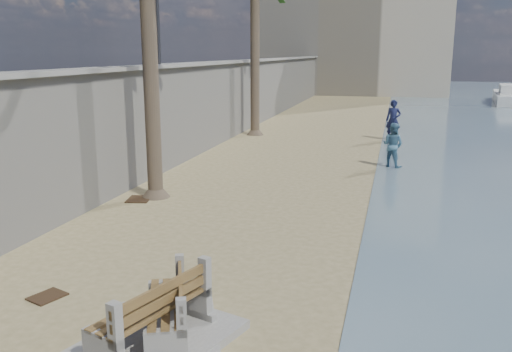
{
  "coord_description": "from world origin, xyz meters",
  "views": [
    {
      "loc": [
        2.59,
        -4.87,
        4.02
      ],
      "look_at": [
        -0.5,
        7.0,
        1.2
      ],
      "focal_mm": 38.0,
      "sensor_mm": 36.0,
      "label": 1
    }
  ],
  "objects_px": {
    "bench_far": "(166,314)",
    "yacht_far": "(511,98)",
    "bench_near": "(152,319)",
    "person_a": "(393,117)",
    "person_b": "(393,143)"
  },
  "relations": [
    {
      "from": "bench_far",
      "to": "yacht_far",
      "type": "bearing_deg",
      "value": 73.88
    },
    {
      "from": "bench_near",
      "to": "person_a",
      "type": "xyz_separation_m",
      "value": [
        2.96,
        19.51,
        0.63
      ]
    },
    {
      "from": "bench_far",
      "to": "bench_near",
      "type": "bearing_deg",
      "value": -105.66
    },
    {
      "from": "person_b",
      "to": "yacht_far",
      "type": "height_order",
      "value": "person_b"
    },
    {
      "from": "person_b",
      "to": "yacht_far",
      "type": "xyz_separation_m",
      "value": [
        8.89,
        27.89,
        -0.53
      ]
    },
    {
      "from": "bench_near",
      "to": "bench_far",
      "type": "height_order",
      "value": "bench_near"
    },
    {
      "from": "bench_near",
      "to": "bench_far",
      "type": "distance_m",
      "value": 0.3
    },
    {
      "from": "person_a",
      "to": "person_b",
      "type": "bearing_deg",
      "value": -81.63
    },
    {
      "from": "bench_near",
      "to": "person_a",
      "type": "distance_m",
      "value": 19.74
    },
    {
      "from": "bench_far",
      "to": "person_b",
      "type": "height_order",
      "value": "person_b"
    },
    {
      "from": "bench_near",
      "to": "bench_far",
      "type": "bearing_deg",
      "value": 74.34
    },
    {
      "from": "person_a",
      "to": "bench_far",
      "type": "bearing_deg",
      "value": -90.74
    },
    {
      "from": "bench_far",
      "to": "person_a",
      "type": "height_order",
      "value": "person_a"
    },
    {
      "from": "bench_near",
      "to": "person_a",
      "type": "bearing_deg",
      "value": 81.38
    },
    {
      "from": "bench_far",
      "to": "yacht_far",
      "type": "distance_m",
      "value": 42.62
    }
  ]
}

